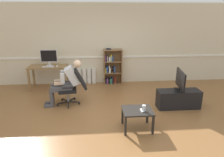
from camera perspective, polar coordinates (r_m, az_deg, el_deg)
ground_plane at (r=4.75m, az=-1.01°, el=-11.28°), size 18.00×18.00×0.00m
back_wall at (r=6.87m, az=-2.48°, el=9.75°), size 12.00×0.13×2.70m
computer_desk at (r=6.70m, az=-17.90°, el=2.47°), size 1.20×0.57×0.76m
imac_monitor at (r=6.67m, az=-17.74°, el=6.07°), size 0.53×0.14×0.51m
keyboard at (r=6.52m, az=-17.93°, el=3.26°), size 0.36×0.12×0.02m
computer_mouse at (r=6.48m, az=-15.54°, el=3.44°), size 0.06×0.10×0.03m
bookshelf at (r=6.83m, az=-0.06°, el=3.17°), size 0.63×0.29×1.24m
radiator at (r=7.01m, az=-8.62°, el=0.72°), size 0.95×0.08×0.55m
office_chair at (r=5.37m, az=-11.05°, el=-1.99°), size 0.84×0.63×0.96m
person_seated at (r=5.33m, az=-13.09°, el=-0.82°), size 1.03×0.43×1.21m
tv_stand at (r=5.43m, az=18.57°, el=-5.60°), size 1.09×0.38×0.47m
tv_screen at (r=5.26m, az=19.12°, el=-0.51°), size 0.25×0.76×0.52m
coffee_table at (r=4.21m, az=7.32°, el=-9.77°), size 0.62×0.51×0.44m
drinking_glass at (r=4.13m, az=9.16°, el=-8.43°), size 0.08×0.08×0.13m
spare_remote at (r=4.15m, az=8.53°, el=-9.08°), size 0.05×0.15×0.02m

